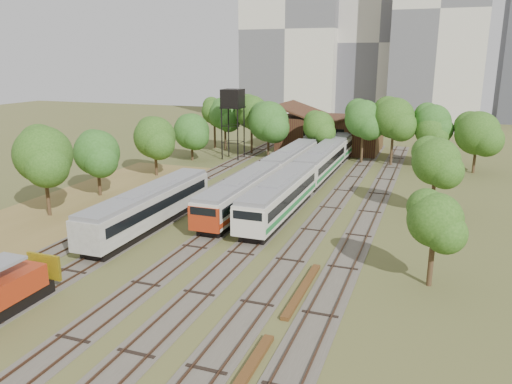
% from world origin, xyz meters
% --- Properties ---
extents(ground, '(240.00, 240.00, 0.00)m').
position_xyz_m(ground, '(0.00, 0.00, 0.00)').
color(ground, '#475123').
rests_on(ground, ground).
extents(dry_grass_patch, '(14.00, 60.00, 0.04)m').
position_xyz_m(dry_grass_patch, '(-18.00, 8.00, 0.02)').
color(dry_grass_patch, brown).
rests_on(dry_grass_patch, ground).
extents(tracks, '(24.60, 80.00, 0.19)m').
position_xyz_m(tracks, '(-0.67, 25.00, 0.04)').
color(tracks, '#4C473D').
rests_on(tracks, ground).
extents(railcar_red_set, '(2.83, 34.58, 3.49)m').
position_xyz_m(railcar_red_set, '(-2.00, 29.36, 1.85)').
color(railcar_red_set, black).
rests_on(railcar_red_set, ground).
extents(railcar_green_set, '(2.98, 52.08, 3.69)m').
position_xyz_m(railcar_green_set, '(2.00, 37.94, 1.95)').
color(railcar_green_set, black).
rests_on(railcar_green_set, ground).
extents(railcar_rear, '(2.78, 16.08, 3.43)m').
position_xyz_m(railcar_rear, '(-2.00, 56.61, 1.81)').
color(railcar_rear, black).
rests_on(railcar_rear, ground).
extents(old_grey_coach, '(2.92, 18.00, 3.61)m').
position_xyz_m(old_grey_coach, '(-8.00, 13.55, 1.97)').
color(old_grey_coach, black).
rests_on(old_grey_coach, ground).
extents(water_tower, '(2.99, 2.99, 10.37)m').
position_xyz_m(water_tower, '(-13.31, 45.68, 8.74)').
color(water_tower, black).
rests_on(water_tower, ground).
extents(rail_pile_near, '(0.54, 8.05, 0.27)m').
position_xyz_m(rail_pile_near, '(8.00, -4.38, 0.13)').
color(rail_pile_near, brown).
rests_on(rail_pile_near, ground).
extents(rail_pile_far, '(0.51, 8.14, 0.26)m').
position_xyz_m(rail_pile_far, '(8.20, 5.84, 0.13)').
color(rail_pile_far, brown).
rests_on(rail_pile_far, ground).
extents(maintenance_shed, '(16.45, 11.55, 7.58)m').
position_xyz_m(maintenance_shed, '(-1.00, 57.98, 2.91)').
color(maintenance_shed, '#361713').
rests_on(maintenance_shed, ground).
extents(tree_band_left, '(6.45, 66.31, 8.72)m').
position_xyz_m(tree_band_left, '(-19.01, 23.74, 5.23)').
color(tree_band_left, '#382616').
rests_on(tree_band_left, ground).
extents(tree_band_far, '(43.26, 9.89, 9.56)m').
position_xyz_m(tree_band_far, '(1.77, 48.99, 5.97)').
color(tree_band_far, '#382616').
rests_on(tree_band_far, ground).
extents(tree_band_right, '(5.36, 42.40, 7.53)m').
position_xyz_m(tree_band_right, '(15.43, 30.48, 5.09)').
color(tree_band_right, '#382616').
rests_on(tree_band_right, ground).
extents(tower_left, '(22.00, 16.00, 42.00)m').
position_xyz_m(tower_left, '(-18.00, 95.00, 21.00)').
color(tower_left, beige).
rests_on(tower_left, ground).
extents(tower_centre, '(20.00, 18.00, 36.00)m').
position_xyz_m(tower_centre, '(2.00, 100.00, 18.00)').
color(tower_centre, '#B8B1A7').
rests_on(tower_centre, ground).
extents(tower_right, '(18.00, 16.00, 48.00)m').
position_xyz_m(tower_right, '(14.00, 92.00, 24.00)').
color(tower_right, beige).
rests_on(tower_right, ground).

